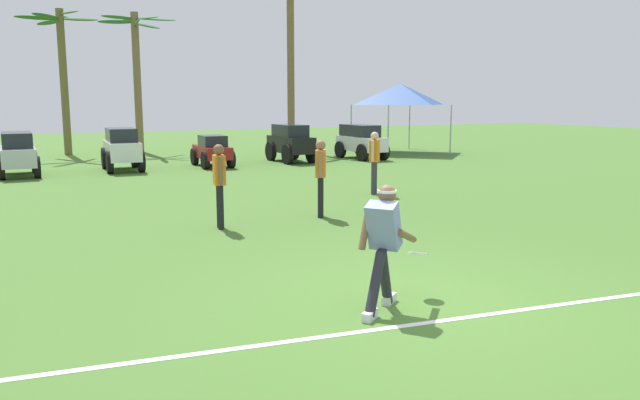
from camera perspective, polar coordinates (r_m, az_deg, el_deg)
ground_plane at (r=7.54m, az=9.09°, el=-9.29°), size 80.00×80.00×0.00m
field_line_paint at (r=7.07m, az=11.99°, el=-10.62°), size 26.27×2.95×0.01m
frisbee_thrower at (r=7.07m, az=5.81°, el=-3.73°), size 1.02×0.62×1.43m
frisbee_in_flight at (r=7.71m, az=8.94°, el=-4.85°), size 0.34×0.34×0.08m
teammate_near_sideline at (r=15.60m, az=5.00°, el=3.95°), size 0.39×0.41×1.56m
teammate_midfield at (r=11.57m, az=-9.19°, el=2.00°), size 0.25×0.50×1.56m
teammate_deep at (r=12.53m, az=0.06°, el=2.67°), size 0.34×0.47×1.56m
parked_car_slot_c at (r=21.44m, az=-25.91°, el=3.93°), size 1.18×2.42×1.34m
parked_car_slot_d at (r=21.76m, az=-17.66°, el=4.55°), size 1.22×2.38×1.40m
parked_car_slot_e at (r=22.25m, az=-9.82°, el=4.48°), size 1.13×2.22×1.10m
parked_car_slot_f at (r=23.58m, az=-2.71°, el=5.31°), size 1.22×2.38×1.40m
parked_car_slot_g at (r=24.80m, az=3.77°, el=5.45°), size 1.24×2.44×1.34m
palm_tree_far_left at (r=28.54m, az=-22.51°, el=11.14°), size 3.23×3.35×6.00m
palm_tree_left_of_centre at (r=29.02m, az=-16.38°, el=11.60°), size 3.32×3.78×6.05m
palm_tree_right_of_centre at (r=28.60m, az=-2.70°, el=13.13°), size 3.03×3.15×7.47m
event_tent at (r=27.73m, az=7.35°, el=9.58°), size 3.30×3.30×3.00m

